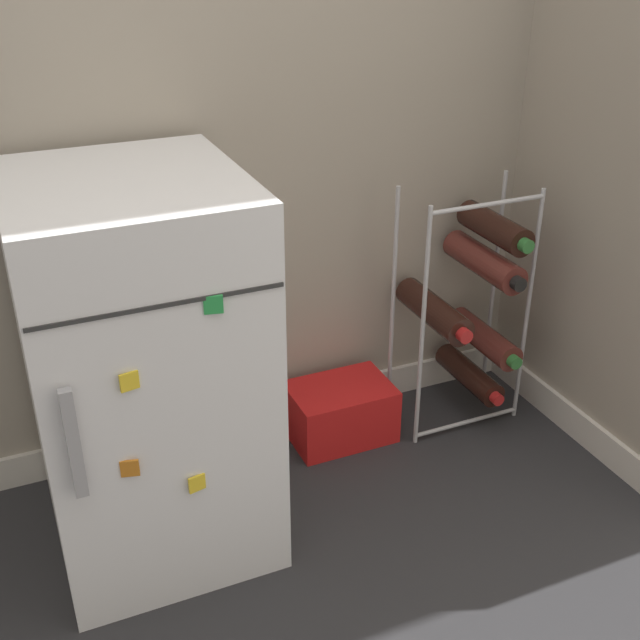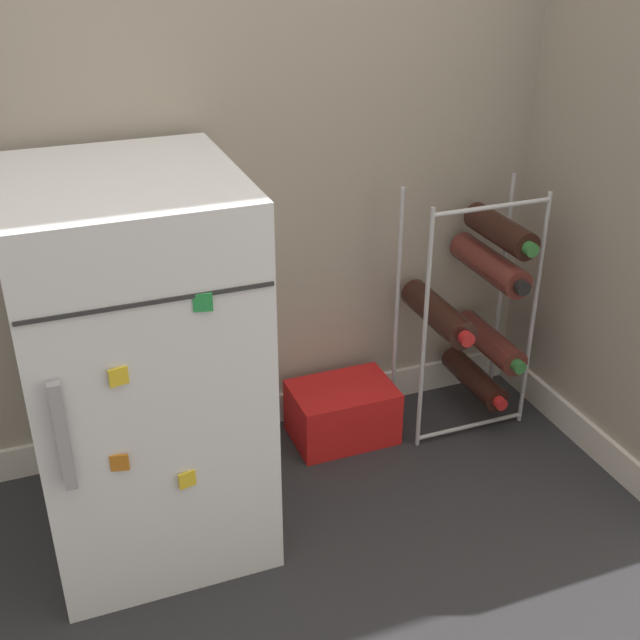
% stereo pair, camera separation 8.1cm
% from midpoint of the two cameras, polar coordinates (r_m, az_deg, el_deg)
% --- Properties ---
extents(ground_plane, '(14.00, 14.00, 0.00)m').
position_cam_midpoint_polar(ground_plane, '(1.88, -1.77, -18.20)').
color(ground_plane, '#28282B').
extents(mini_fridge, '(0.48, 0.56, 0.87)m').
position_cam_midpoint_polar(mini_fridge, '(1.82, -13.69, -3.46)').
color(mini_fridge, white).
rests_on(mini_fridge, ground_plane).
extents(wine_rack, '(0.35, 0.32, 0.70)m').
position_cam_midpoint_polar(wine_rack, '(2.26, 9.75, 1.25)').
color(wine_rack, '#B2B2B7').
rests_on(wine_rack, ground_plane).
extents(soda_box, '(0.28, 0.20, 0.16)m').
position_cam_midpoint_polar(soda_box, '(2.26, 0.42, -6.54)').
color(soda_box, red).
rests_on(soda_box, ground_plane).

